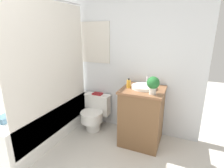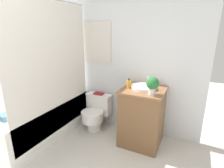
% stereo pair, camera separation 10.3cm
% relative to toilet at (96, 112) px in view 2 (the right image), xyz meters
% --- Properties ---
extents(wall_back, '(3.00, 0.07, 2.50)m').
position_rel_toilet_xyz_m(wall_back, '(0.09, 0.27, 0.97)').
color(wall_back, silver).
rests_on(wall_back, ground_plane).
extents(shower_area, '(0.61, 1.57, 1.98)m').
position_rel_toilet_xyz_m(shower_area, '(-0.59, -0.54, 0.04)').
color(shower_area, white).
rests_on(shower_area, ground_plane).
extents(toilet, '(0.43, 0.48, 0.57)m').
position_rel_toilet_xyz_m(toilet, '(0.00, 0.00, 0.00)').
color(toilet, white).
rests_on(toilet, ground_plane).
extents(vanity, '(0.58, 0.57, 0.83)m').
position_rel_toilet_xyz_m(vanity, '(0.80, -0.06, 0.13)').
color(vanity, brown).
rests_on(vanity, ground_plane).
extents(sink, '(0.34, 0.37, 0.13)m').
position_rel_toilet_xyz_m(sink, '(0.80, -0.03, 0.56)').
color(sink, white).
rests_on(sink, vanity).
extents(soap_bottle, '(0.06, 0.06, 0.13)m').
position_rel_toilet_xyz_m(soap_bottle, '(0.60, -0.09, 0.60)').
color(soap_bottle, gold).
rests_on(soap_bottle, vanity).
extents(potted_plant, '(0.16, 0.16, 0.23)m').
position_rel_toilet_xyz_m(potted_plant, '(0.96, -0.22, 0.67)').
color(potted_plant, beige).
rests_on(potted_plant, vanity).
extents(book_on_tank, '(0.16, 0.11, 0.02)m').
position_rel_toilet_xyz_m(book_on_tank, '(0.00, 0.12, 0.29)').
color(book_on_tank, maroon).
rests_on(book_on_tank, toilet).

